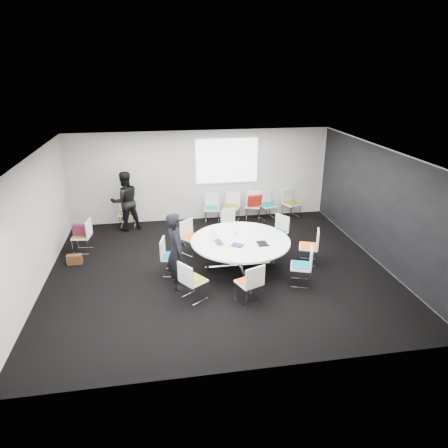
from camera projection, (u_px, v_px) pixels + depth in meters
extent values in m
cube|color=black|center=(219.00, 269.00, 9.68)|extent=(8.00, 7.00, 0.04)
cube|color=white|center=(218.00, 153.00, 8.63)|extent=(8.00, 7.00, 0.04)
cube|color=#A6A29D|center=(201.00, 176.00, 12.38)|extent=(8.00, 0.04, 2.80)
cube|color=#A6A29D|center=(254.00, 296.00, 5.93)|extent=(8.00, 0.04, 2.80)
cube|color=#A6A29D|center=(33.00, 225.00, 8.54)|extent=(0.04, 7.00, 2.80)
cube|color=#A6A29D|center=(380.00, 205.00, 9.77)|extent=(0.04, 7.00, 2.80)
cube|color=black|center=(379.00, 205.00, 9.76)|extent=(0.01, 6.94, 2.74)
cube|color=silver|center=(240.00, 266.00, 9.74)|extent=(0.90, 0.90, 0.08)
cylinder|color=silver|center=(240.00, 254.00, 9.62)|extent=(0.10, 0.10, 0.65)
cylinder|color=white|center=(240.00, 241.00, 9.49)|extent=(2.36, 2.36, 0.04)
cube|color=white|center=(227.00, 161.00, 12.28)|extent=(1.90, 0.03, 1.35)
cube|color=silver|center=(308.00, 255.00, 9.89)|extent=(0.54, 0.54, 0.42)
cube|color=white|center=(308.00, 247.00, 9.81)|extent=(0.58, 0.59, 0.04)
cube|color=#DE5B17|center=(308.00, 246.00, 9.80)|extent=(0.50, 0.51, 0.03)
cube|color=white|center=(318.00, 239.00, 9.68)|extent=(0.20, 0.44, 0.42)
cube|color=silver|center=(276.00, 240.00, 10.73)|extent=(0.58, 0.58, 0.42)
cube|color=white|center=(277.00, 233.00, 10.64)|extent=(0.62, 0.63, 0.04)
cube|color=#095275|center=(277.00, 231.00, 10.63)|extent=(0.54, 0.54, 0.03)
cube|color=white|center=(282.00, 223.00, 10.69)|extent=(0.28, 0.40, 0.42)
cube|color=silver|center=(232.00, 234.00, 11.15)|extent=(0.56, 0.56, 0.42)
cube|color=white|center=(232.00, 226.00, 11.06)|extent=(0.60, 0.59, 0.04)
cube|color=#756516|center=(232.00, 225.00, 11.05)|extent=(0.52, 0.51, 0.03)
cube|color=white|center=(228.00, 216.00, 11.14)|extent=(0.43, 0.22, 0.42)
cube|color=silver|center=(192.00, 246.00, 10.40)|extent=(0.59, 0.59, 0.42)
cube|color=white|center=(192.00, 238.00, 10.32)|extent=(0.64, 0.63, 0.04)
cube|color=#D55611|center=(192.00, 237.00, 10.31)|extent=(0.55, 0.55, 0.03)
cube|color=white|center=(186.00, 228.00, 10.36)|extent=(0.37, 0.33, 0.42)
cube|color=silver|center=(172.00, 266.00, 9.38)|extent=(0.50, 0.50, 0.42)
cube|color=white|center=(172.00, 257.00, 9.29)|extent=(0.53, 0.54, 0.04)
cube|color=#07577D|center=(172.00, 256.00, 9.28)|extent=(0.46, 0.47, 0.03)
cube|color=white|center=(163.00, 248.00, 9.22)|extent=(0.13, 0.46, 0.42)
cube|color=silver|center=(194.00, 290.00, 8.36)|extent=(0.58, 0.58, 0.42)
cube|color=white|center=(193.00, 280.00, 8.27)|extent=(0.62, 0.63, 0.04)
cube|color=olive|center=(193.00, 279.00, 8.26)|extent=(0.54, 0.55, 0.03)
cube|color=white|center=(185.00, 274.00, 8.05)|extent=(0.29, 0.40, 0.42)
cube|color=silver|center=(249.00, 292.00, 8.28)|extent=(0.55, 0.55, 0.42)
cube|color=white|center=(249.00, 282.00, 8.19)|extent=(0.59, 0.58, 0.04)
cube|color=red|center=(249.00, 281.00, 8.18)|extent=(0.52, 0.50, 0.03)
cube|color=white|center=(255.00, 277.00, 7.94)|extent=(0.44, 0.21, 0.42)
cube|color=silver|center=(300.00, 275.00, 8.94)|extent=(0.54, 0.54, 0.42)
cube|color=white|center=(301.00, 266.00, 8.85)|extent=(0.57, 0.58, 0.04)
cube|color=#0B6785|center=(301.00, 265.00, 8.84)|extent=(0.49, 0.51, 0.03)
cube|color=white|center=(311.00, 258.00, 8.73)|extent=(0.19, 0.44, 0.42)
cube|color=silver|center=(212.00, 216.00, 12.48)|extent=(0.49, 0.49, 0.42)
cube|color=white|center=(212.00, 209.00, 12.39)|extent=(0.53, 0.52, 0.04)
cube|color=#0B7D79|center=(212.00, 208.00, 12.38)|extent=(0.46, 0.45, 0.03)
cube|color=white|center=(212.00, 200.00, 12.50)|extent=(0.46, 0.12, 0.42)
cube|color=silver|center=(232.00, 214.00, 12.62)|extent=(0.55, 0.55, 0.42)
cube|color=white|center=(232.00, 207.00, 12.53)|extent=(0.59, 0.58, 0.04)
cube|color=olive|center=(232.00, 206.00, 12.52)|extent=(0.51, 0.50, 0.03)
cube|color=white|center=(233.00, 198.00, 12.64)|extent=(0.44, 0.20, 0.42)
cube|color=silver|center=(253.00, 213.00, 12.72)|extent=(0.53, 0.53, 0.42)
cube|color=white|center=(253.00, 206.00, 12.64)|extent=(0.57, 0.56, 0.04)
cube|color=orange|center=(253.00, 205.00, 12.63)|extent=(0.50, 0.48, 0.03)
cube|color=white|center=(253.00, 197.00, 12.75)|extent=(0.45, 0.17, 0.42)
cube|color=silver|center=(268.00, 212.00, 12.76)|extent=(0.54, 0.54, 0.42)
cube|color=white|center=(268.00, 206.00, 12.68)|extent=(0.58, 0.57, 0.04)
cube|color=#08756E|center=(268.00, 205.00, 12.67)|extent=(0.50, 0.49, 0.03)
cube|color=white|center=(265.00, 197.00, 12.76)|extent=(0.45, 0.19, 0.42)
cube|color=silver|center=(291.00, 211.00, 12.92)|extent=(0.55, 0.55, 0.42)
cube|color=white|center=(291.00, 204.00, 12.83)|extent=(0.60, 0.59, 0.04)
cube|color=#647315|center=(291.00, 203.00, 12.82)|extent=(0.52, 0.51, 0.03)
cube|color=white|center=(287.00, 195.00, 12.91)|extent=(0.44, 0.22, 0.42)
cube|color=silver|center=(83.00, 244.00, 10.49)|extent=(0.47, 0.47, 0.42)
cube|color=white|center=(82.00, 236.00, 10.41)|extent=(0.49, 0.51, 0.04)
cube|color=olive|center=(82.00, 235.00, 10.39)|extent=(0.43, 0.44, 0.03)
cube|color=white|center=(89.00, 228.00, 10.33)|extent=(0.09, 0.46, 0.42)
cube|color=silver|center=(128.00, 221.00, 12.09)|extent=(0.43, 0.43, 0.42)
cube|color=white|center=(127.00, 214.00, 12.00)|extent=(0.47, 0.46, 0.04)
cube|color=olive|center=(127.00, 213.00, 11.99)|extent=(0.41, 0.39, 0.03)
cube|color=white|center=(127.00, 204.00, 12.11)|extent=(0.46, 0.05, 0.42)
imported|color=black|center=(176.00, 251.00, 8.61)|extent=(0.46, 0.66, 1.73)
imported|color=black|center=(125.00, 201.00, 11.70)|extent=(1.04, 0.92, 1.77)
imported|color=#333338|center=(221.00, 242.00, 9.34)|extent=(0.27, 0.38, 0.03)
cube|color=silver|center=(213.00, 234.00, 9.48)|extent=(0.11, 0.29, 0.22)
cube|color=black|center=(262.00, 244.00, 9.26)|extent=(0.23, 0.31, 0.02)
cube|color=navy|center=(237.00, 245.00, 9.17)|extent=(0.33, 0.31, 0.03)
cube|color=white|center=(260.00, 234.00, 9.79)|extent=(0.33, 0.25, 0.00)
cube|color=silver|center=(273.00, 241.00, 9.44)|extent=(0.31, 0.23, 0.00)
cylinder|color=white|center=(236.00, 232.00, 9.81)|extent=(0.08, 0.08, 0.09)
cube|color=black|center=(267.00, 245.00, 9.19)|extent=(0.16, 0.11, 0.01)
cube|color=#571732|center=(81.00, 230.00, 10.34)|extent=(0.42, 0.22, 0.28)
cube|color=#4A2817|center=(75.00, 259.00, 9.88)|extent=(0.36, 0.17, 0.24)
cube|color=maroon|center=(255.00, 200.00, 12.35)|extent=(0.45, 0.20, 0.36)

